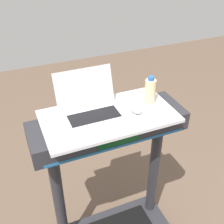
# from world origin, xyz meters

# --- Properties ---
(desk_board) EXTENTS (0.74, 0.40, 0.02)m
(desk_board) POSITION_xyz_m (0.00, 0.70, 1.10)
(desk_board) COLOR silver
(desk_board) RESTS_ON treadmill_base
(laptop) EXTENTS (0.34, 0.28, 0.22)m
(laptop) POSITION_xyz_m (-0.09, 0.75, 1.15)
(laptop) COLOR #B7B7BC
(laptop) RESTS_ON desk_board
(computer_mouse) EXTENTS (0.07, 0.10, 0.03)m
(computer_mouse) POSITION_xyz_m (0.15, 0.67, 1.13)
(computer_mouse) COLOR #B2B2B7
(computer_mouse) RESTS_ON desk_board
(water_bottle) EXTENTS (0.06, 0.06, 0.17)m
(water_bottle) POSITION_xyz_m (0.27, 0.72, 1.19)
(water_bottle) COLOR beige
(water_bottle) RESTS_ON desk_board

